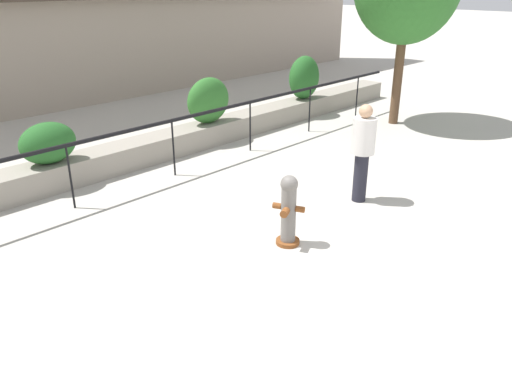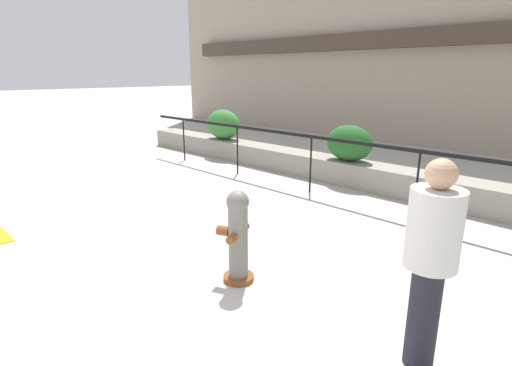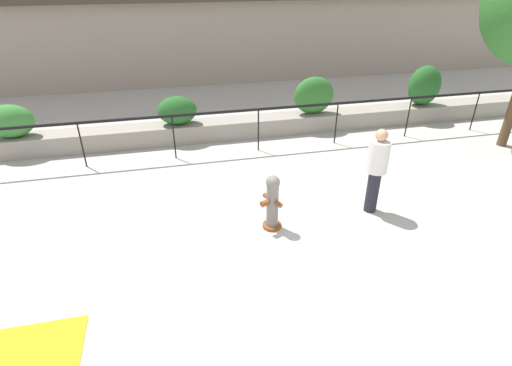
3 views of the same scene
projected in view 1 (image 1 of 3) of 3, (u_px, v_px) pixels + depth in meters
ground_plane at (395, 266)px, 6.83m from camera, size 120.00×120.00×0.00m
planter_wall_low at (143, 151)px, 10.59m from camera, size 18.00×0.70×0.50m
fence_railing_segment at (172, 126)px, 9.59m from camera, size 15.00×0.05×1.15m
hedge_bush_1 at (48, 143)px, 9.04m from camera, size 1.04×0.70×0.76m
hedge_bush_2 at (208, 100)px, 11.54m from camera, size 1.17×0.56×1.06m
hedge_bush_3 at (304, 77)px, 13.86m from camera, size 1.02×0.70×1.19m
fire_hydrant at (288, 210)px, 7.19m from camera, size 0.48×0.47×1.08m
pedestrian at (363, 147)px, 8.47m from camera, size 0.57×0.57×1.73m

